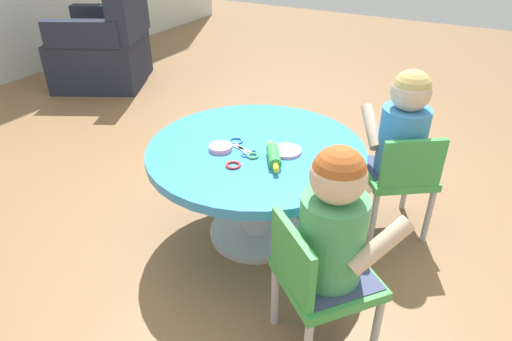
# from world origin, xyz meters

# --- Properties ---
(ground_plane) EXTENTS (10.00, 10.00, 0.00)m
(ground_plane) POSITION_xyz_m (0.00, 0.00, 0.00)
(ground_plane) COLOR olive
(craft_table) EXTENTS (0.94, 0.94, 0.47)m
(craft_table) POSITION_xyz_m (0.00, 0.00, 0.37)
(craft_table) COLOR silver
(craft_table) RESTS_ON ground
(child_chair_left) EXTENTS (0.42, 0.42, 0.54)m
(child_chair_left) POSITION_xyz_m (-0.44, -0.48, 0.31)
(child_chair_left) COLOR #B7B7BC
(child_chair_left) RESTS_ON ground
(seated_child_left) EXTENTS (0.44, 0.43, 0.51)m
(seated_child_left) POSITION_xyz_m (-0.41, -0.51, 0.53)
(seated_child_left) COLOR #3F4772
(seated_child_left) RESTS_ON ground
(child_chair_right) EXTENTS (0.42, 0.42, 0.54)m
(child_chair_right) POSITION_xyz_m (0.35, -0.55, 0.31)
(child_chair_right) COLOR #B7B7BC
(child_chair_right) RESTS_ON ground
(seated_child_right) EXTENTS (0.44, 0.42, 0.51)m
(seated_child_right) POSITION_xyz_m (0.38, -0.53, 0.53)
(seated_child_right) COLOR #3F4772
(seated_child_right) RESTS_ON ground
(armchair_dark) EXTENTS (0.95, 0.96, 0.85)m
(armchair_dark) POSITION_xyz_m (1.23, 2.15, 0.31)
(armchair_dark) COLOR #232838
(armchair_dark) RESTS_ON ground
(rolling_pin) EXTENTS (0.21, 0.14, 0.05)m
(rolling_pin) POSITION_xyz_m (-0.07, -0.12, 0.50)
(rolling_pin) COLOR green
(rolling_pin) RESTS_ON craft_table
(craft_scissors) EXTENTS (0.10, 0.14, 0.01)m
(craft_scissors) POSITION_xyz_m (-0.06, 0.01, 0.47)
(craft_scissors) COLOR silver
(craft_scissors) RESTS_ON craft_table
(playdough_blob_0) EXTENTS (0.10, 0.10, 0.02)m
(playdough_blob_0) POSITION_xyz_m (-0.10, 0.12, 0.48)
(playdough_blob_0) COLOR pink
(playdough_blob_0) RESTS_ON craft_table
(playdough_blob_1) EXTENTS (0.13, 0.13, 0.01)m
(playdough_blob_1) POSITION_xyz_m (0.02, -0.13, 0.48)
(playdough_blob_1) COLOR pink
(playdough_blob_1) RESTS_ON craft_table
(cookie_cutter_0) EXTENTS (0.06, 0.06, 0.01)m
(cookie_cutter_0) POSITION_xyz_m (0.00, 0.10, 0.48)
(cookie_cutter_0) COLOR #3F99D8
(cookie_cutter_0) RESTS_ON craft_table
(cookie_cutter_1) EXTENTS (0.05, 0.05, 0.01)m
(cookie_cutter_1) POSITION_xyz_m (-0.08, -0.03, 0.48)
(cookie_cutter_1) COLOR #4CB259
(cookie_cutter_1) RESTS_ON craft_table
(cookie_cutter_2) EXTENTS (0.06, 0.06, 0.01)m
(cookie_cutter_2) POSITION_xyz_m (0.13, -0.31, 0.48)
(cookie_cutter_2) COLOR #3F99D8
(cookie_cutter_2) RESTS_ON craft_table
(cookie_cutter_3) EXTENTS (0.06, 0.06, 0.01)m
(cookie_cutter_3) POSITION_xyz_m (-0.19, 0.00, 0.48)
(cookie_cutter_3) COLOR red
(cookie_cutter_3) RESTS_ON craft_table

